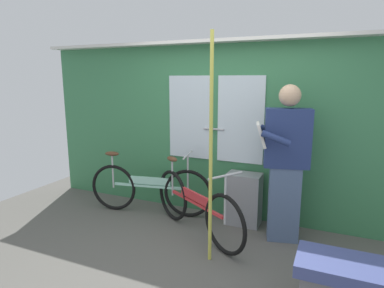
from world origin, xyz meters
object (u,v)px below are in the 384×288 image
Objects in this scene: bicycle_leaning_behind at (195,206)px; trash_bin_by_wall at (244,199)px; passenger_reading_newspaper at (285,161)px; bench_seat_corner at (342,286)px; handrail_pole at (211,152)px; bicycle_near_door at (149,188)px.

trash_bin_by_wall is at bearing 80.82° from bicycle_leaning_behind.
bicycle_leaning_behind is 1.15m from passenger_reading_newspaper.
bench_seat_corner is at bearing -48.98° from trash_bin_by_wall.
handrail_pole reaches higher than bicycle_leaning_behind.
passenger_reading_newspaper is 2.68× the size of trash_bin_by_wall.
handrail_pole is at bearing 164.60° from bench_seat_corner.
bicycle_leaning_behind reaches higher than trash_bin_by_wall.
passenger_reading_newspaper is at bearing -11.86° from bicycle_near_door.
bicycle_leaning_behind is at bearing 2.23° from passenger_reading_newspaper.
bench_seat_corner is (2.39, -1.10, -0.11)m from bicycle_near_door.
bicycle_leaning_behind reaches higher than bicycle_near_door.
bicycle_leaning_behind is 1.76m from bench_seat_corner.
bicycle_near_door reaches higher than bench_seat_corner.
passenger_reading_newspaper is at bearing 47.87° from bicycle_leaning_behind.
bicycle_leaning_behind is 0.68m from trash_bin_by_wall.
bench_seat_corner is at bearing 106.27° from passenger_reading_newspaper.
trash_bin_by_wall is (-0.51, 0.24, -0.60)m from passenger_reading_newspaper.
bicycle_leaning_behind is at bearing -130.93° from trash_bin_by_wall.
bicycle_near_door reaches higher than trash_bin_by_wall.
handrail_pole is (-0.09, -0.96, 0.79)m from trash_bin_by_wall.
bicycle_near_door is at bearing -169.27° from bicycle_leaning_behind.
trash_bin_by_wall is 0.29× the size of handrail_pole.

